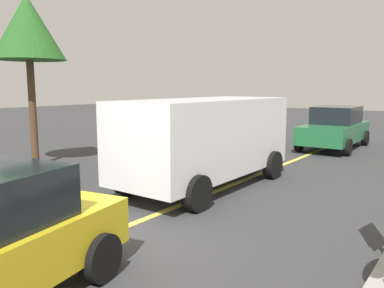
{
  "coord_description": "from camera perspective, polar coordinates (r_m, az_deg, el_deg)",
  "views": [
    {
      "loc": [
        -3.7,
        -4.94,
        2.51
      ],
      "look_at": [
        3.56,
        0.44,
        1.16
      ],
      "focal_mm": 36.28,
      "sensor_mm": 36.0,
      "label": 1
    }
  ],
  "objects": [
    {
      "name": "white_van",
      "position": [
        9.66,
        2.01,
        1.08
      ],
      "size": [
        5.2,
        2.26,
        2.2
      ],
      "color": "white",
      "rests_on": "ground_plane"
    },
    {
      "name": "tree_left_verge",
      "position": [
        13.22,
        -22.99,
        15.33
      ],
      "size": [
        2.19,
        2.19,
        5.25
      ],
      "color": "#513823",
      "rests_on": "ground_plane"
    },
    {
      "name": "car_green_mid_road",
      "position": [
        16.86,
        20.27,
        2.29
      ],
      "size": [
        4.55,
        2.11,
        1.7
      ],
      "color": "#236B3D",
      "rests_on": "ground_plane"
    },
    {
      "name": "ground_plane",
      "position": [
        6.67,
        -15.83,
        -13.96
      ],
      "size": [
        80.0,
        80.0,
        0.0
      ],
      "primitive_type": "plane",
      "color": "#38383A"
    },
    {
      "name": "lane_marking_centre",
      "position": [
        8.7,
        0.15,
        -8.25
      ],
      "size": [
        28.0,
        0.16,
        0.01
      ],
      "primitive_type": "cube",
      "color": "#E0D14C"
    }
  ]
}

